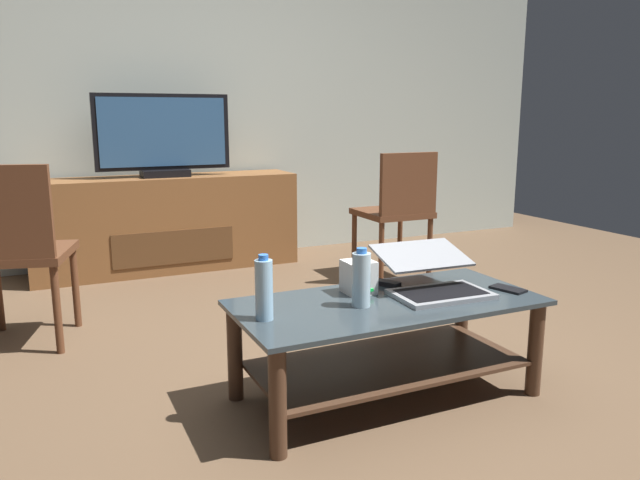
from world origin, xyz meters
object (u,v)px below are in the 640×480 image
object	(u,v)px
dining_chair	(398,207)
side_chair	(15,245)
router_box	(359,277)
tv_remote	(382,282)
media_cabinet	(167,223)
television	(163,137)
laptop	(433,278)
water_bottle_near	(264,289)
coffee_table	(387,331)
water_bottle_far	(361,279)
cell_phone	(508,289)

from	to	relation	value
dining_chair	side_chair	size ratio (longest dim) A/B	0.97
router_box	tv_remote	xyz separation A→B (m)	(0.15, 0.06, -0.06)
media_cabinet	television	xyz separation A→B (m)	(0.00, -0.02, 0.61)
dining_chair	side_chair	xyz separation A→B (m)	(-2.32, -0.34, 0.01)
laptop	water_bottle_near	size ratio (longest dim) A/B	1.75
media_cabinet	side_chair	xyz separation A→B (m)	(-0.94, -1.25, 0.17)
coffee_table	media_cabinet	world-z (taller)	media_cabinet
water_bottle_near	water_bottle_far	bearing A→B (deg)	-1.32
television	dining_chair	distance (m)	1.70
coffee_table	router_box	xyz separation A→B (m)	(-0.05, 0.14, 0.19)
media_cabinet	television	size ratio (longest dim) A/B	1.99
laptop	water_bottle_far	bearing A→B (deg)	-173.70
media_cabinet	coffee_table	bearing A→B (deg)	-81.41
cell_phone	router_box	bearing A→B (deg)	142.07
tv_remote	side_chair	bearing A→B (deg)	116.90
dining_chair	water_bottle_near	distance (m)	2.17
coffee_table	television	xyz separation A→B (m)	(-0.37, 2.42, 0.68)
dining_chair	side_chair	bearing A→B (deg)	-171.59
water_bottle_near	cell_phone	distance (m)	1.04
water_bottle_far	laptop	bearing A→B (deg)	6.30
coffee_table	router_box	size ratio (longest dim) A/B	9.03
coffee_table	tv_remote	xyz separation A→B (m)	(0.09, 0.20, 0.14)
water_bottle_near	media_cabinet	bearing A→B (deg)	86.74
side_chair	laptop	size ratio (longest dim) A/B	2.18
coffee_table	laptop	world-z (taller)	laptop
coffee_table	tv_remote	distance (m)	0.26
cell_phone	tv_remote	bearing A→B (deg)	129.75
media_cabinet	router_box	distance (m)	2.33
coffee_table	cell_phone	xyz separation A→B (m)	(0.52, -0.09, 0.13)
laptop	router_box	world-z (taller)	laptop
water_bottle_near	cell_phone	xyz separation A→B (m)	(1.03, -0.08, -0.11)
media_cabinet	water_bottle_near	size ratio (longest dim) A/B	7.92
side_chair	tv_remote	xyz separation A→B (m)	(1.41, -0.99, -0.09)
television	tv_remote	xyz separation A→B (m)	(0.46, -2.22, -0.54)
side_chair	router_box	distance (m)	1.64
television	dining_chair	world-z (taller)	television
media_cabinet	dining_chair	xyz separation A→B (m)	(1.38, -0.91, 0.15)
dining_chair	tv_remote	distance (m)	1.62
coffee_table	water_bottle_near	world-z (taller)	water_bottle_near
laptop	cell_phone	distance (m)	0.32
side_chair	dining_chair	bearing A→B (deg)	8.41
media_cabinet	water_bottle_far	distance (m)	2.48
side_chair	laptop	world-z (taller)	side_chair
dining_chair	router_box	distance (m)	1.75
coffee_table	cell_phone	world-z (taller)	cell_phone
television	laptop	world-z (taller)	television
router_box	television	bearing A→B (deg)	97.89
media_cabinet	cell_phone	distance (m)	2.68
media_cabinet	dining_chair	bearing A→B (deg)	-33.46
water_bottle_far	cell_phone	size ratio (longest dim) A/B	1.60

